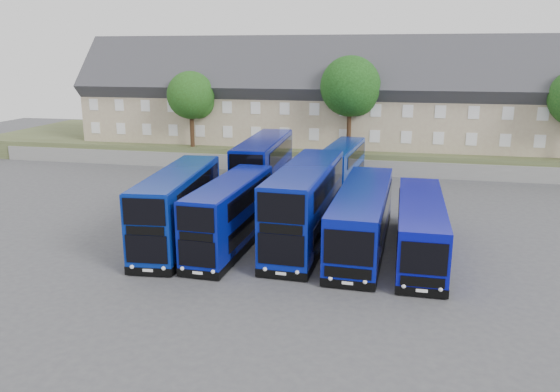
# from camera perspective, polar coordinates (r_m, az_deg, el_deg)

# --- Properties ---
(ground) EXTENTS (120.00, 120.00, 0.00)m
(ground) POSITION_cam_1_polar(r_m,az_deg,el_deg) (30.65, -1.13, -6.99)
(ground) COLOR #444449
(ground) RESTS_ON ground
(retaining_wall) EXTENTS (70.00, 0.40, 1.50)m
(retaining_wall) POSITION_cam_1_polar(r_m,az_deg,el_deg) (53.19, 4.80, 3.15)
(retaining_wall) COLOR slate
(retaining_wall) RESTS_ON ground
(earth_bank) EXTENTS (80.00, 20.00, 2.00)m
(earth_bank) POSITION_cam_1_polar(r_m,az_deg,el_deg) (62.92, 5.99, 5.14)
(earth_bank) COLOR #4D532E
(earth_bank) RESTS_ON ground
(terrace_row) EXTENTS (60.00, 10.40, 11.20)m
(terrace_row) POSITION_cam_1_polar(r_m,az_deg,el_deg) (58.02, 8.69, 9.83)
(terrace_row) COLOR tan
(terrace_row) RESTS_ON earth_bank
(dd_front_left) EXTENTS (3.50, 11.29, 4.42)m
(dd_front_left) POSITION_cam_1_polar(r_m,az_deg,el_deg) (33.74, -10.58, -1.31)
(dd_front_left) COLOR navy
(dd_front_left) RESTS_ON ground
(dd_front_mid) EXTENTS (2.82, 10.31, 4.06)m
(dd_front_mid) POSITION_cam_1_polar(r_m,az_deg,el_deg) (32.48, -5.21, -2.07)
(dd_front_mid) COLOR #07148E
(dd_front_mid) RESTS_ON ground
(dd_front_right) EXTENTS (3.24, 12.17, 4.80)m
(dd_front_right) POSITION_cam_1_polar(r_m,az_deg,el_deg) (33.07, 2.66, -1.05)
(dd_front_right) COLOR #071990
(dd_front_right) RESTS_ON ground
(dd_rear_left) EXTENTS (3.11, 12.00, 4.74)m
(dd_rear_left) POSITION_cam_1_polar(r_m,az_deg,el_deg) (43.87, -1.70, 2.84)
(dd_rear_left) COLOR #071285
(dd_rear_left) RESTS_ON ground
(dd_rear_right) EXTENTS (3.21, 10.10, 3.95)m
(dd_rear_right) POSITION_cam_1_polar(r_m,az_deg,el_deg) (45.85, 6.45, 2.77)
(dd_rear_right) COLOR #082A99
(dd_rear_right) RESTS_ON ground
(coach_east_a) EXTENTS (3.23, 13.22, 3.59)m
(coach_east_a) POSITION_cam_1_polar(r_m,az_deg,el_deg) (32.91, 8.58, -2.37)
(coach_east_a) COLOR #081297
(coach_east_a) RESTS_ON ground
(coach_east_b) EXTENTS (2.59, 11.94, 3.26)m
(coach_east_b) POSITION_cam_1_polar(r_m,az_deg,el_deg) (32.24, 14.43, -3.35)
(coach_east_b) COLOR #080C9F
(coach_east_b) RESTS_ON ground
(tree_west) EXTENTS (4.80, 4.80, 7.65)m
(tree_west) POSITION_cam_1_polar(r_m,az_deg,el_deg) (56.79, -9.13, 10.17)
(tree_west) COLOR #382314
(tree_west) RESTS_ON earth_bank
(tree_mid) EXTENTS (5.76, 5.76, 9.18)m
(tree_mid) POSITION_cam_1_polar(r_m,az_deg,el_deg) (53.60, 7.51, 11.06)
(tree_mid) COLOR #382314
(tree_mid) RESTS_ON earth_bank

